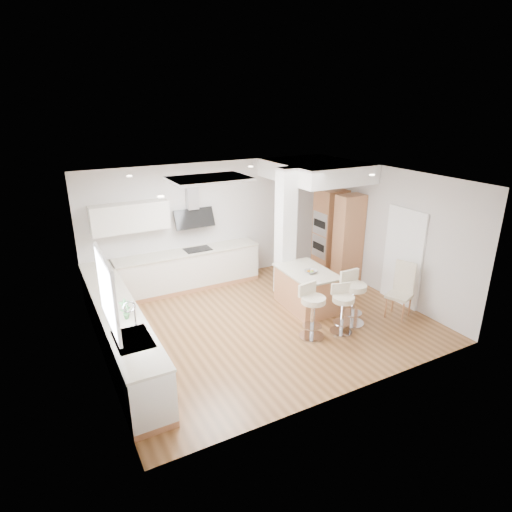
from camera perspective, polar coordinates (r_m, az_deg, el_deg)
ground at (r=8.51m, az=1.06°, el=-8.68°), size 6.00×6.00×0.00m
ceiling at (r=8.51m, az=1.06°, el=-8.68°), size 6.00×5.00×0.02m
wall_back at (r=10.08m, az=-5.85°, el=4.49°), size 6.00×0.04×2.80m
wall_left at (r=7.07m, az=-20.67°, el=-3.71°), size 0.04×5.00×2.80m
wall_right at (r=9.69m, az=16.83°, el=3.07°), size 0.04×5.00×2.80m
skylight at (r=7.77m, az=-6.19°, el=10.16°), size 4.10×2.10×0.06m
window_left at (r=6.13m, az=-19.33°, el=-4.18°), size 0.06×1.28×1.07m
doorway_right at (r=9.40m, az=19.00°, el=-0.27°), size 0.05×1.00×2.10m
counter_left at (r=7.71m, az=-17.85°, el=-9.12°), size 0.63×4.50×1.35m
counter_back at (r=9.76m, az=-10.04°, el=-0.62°), size 3.62×0.63×2.50m
pillar at (r=9.21m, az=3.94°, el=3.04°), size 0.35×0.35×2.80m
soffit at (r=9.89m, az=7.98°, el=11.22°), size 1.78×2.20×0.40m
oven_column at (r=10.45m, az=10.69°, el=2.79°), size 0.63×1.21×2.10m
peninsula at (r=8.94m, az=6.70°, el=-4.36°), size 0.94×1.38×0.88m
bar_stool_a at (r=7.79m, az=7.48°, el=-6.95°), size 0.53×0.53×1.02m
bar_stool_b at (r=8.06m, az=11.44°, el=-6.62°), size 0.52×0.52×0.94m
bar_stool_c at (r=8.38m, az=12.81°, el=-5.14°), size 0.48×0.48×1.06m
dining_chair at (r=8.96m, az=18.87°, el=-4.00°), size 0.57×0.57×1.12m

